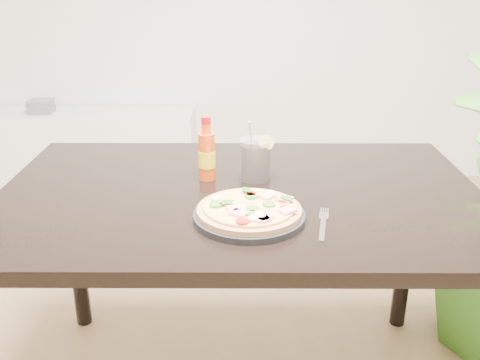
{
  "coord_description": "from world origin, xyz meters",
  "views": [
    {
      "loc": [
        0.21,
        -1.23,
        1.35
      ],
      "look_at": [
        0.21,
        0.08,
        0.83
      ],
      "focal_mm": 40.0,
      "sensor_mm": 36.0,
      "label": 1
    }
  ],
  "objects_px": {
    "plate": "(249,216)",
    "hot_sauce_bottle": "(207,155)",
    "cola_cup": "(256,160)",
    "dining_table": "(240,216)",
    "media_console": "(87,150)",
    "fork": "(323,223)",
    "pizza": "(250,209)"
  },
  "relations": [
    {
      "from": "cola_cup",
      "to": "media_console",
      "type": "bearing_deg",
      "value": 120.68
    },
    {
      "from": "dining_table",
      "to": "cola_cup",
      "type": "xyz_separation_m",
      "value": [
        0.05,
        0.09,
        0.14
      ]
    },
    {
      "from": "hot_sauce_bottle",
      "to": "media_console",
      "type": "height_order",
      "value": "hot_sauce_bottle"
    },
    {
      "from": "dining_table",
      "to": "hot_sauce_bottle",
      "type": "xyz_separation_m",
      "value": [
        -0.1,
        0.09,
        0.16
      ]
    },
    {
      "from": "pizza",
      "to": "cola_cup",
      "type": "bearing_deg",
      "value": 85.99
    },
    {
      "from": "dining_table",
      "to": "plate",
      "type": "relative_size",
      "value": 4.87
    },
    {
      "from": "plate",
      "to": "hot_sauce_bottle",
      "type": "height_order",
      "value": "hot_sauce_bottle"
    },
    {
      "from": "cola_cup",
      "to": "fork",
      "type": "xyz_separation_m",
      "value": [
        0.16,
        -0.31,
        -0.06
      ]
    },
    {
      "from": "dining_table",
      "to": "plate",
      "type": "height_order",
      "value": "plate"
    },
    {
      "from": "media_console",
      "to": "cola_cup",
      "type": "bearing_deg",
      "value": -59.32
    },
    {
      "from": "fork",
      "to": "media_console",
      "type": "xyz_separation_m",
      "value": [
        -1.22,
        2.09,
        -0.5
      ]
    },
    {
      "from": "dining_table",
      "to": "pizza",
      "type": "relative_size",
      "value": 5.22
    },
    {
      "from": "hot_sauce_bottle",
      "to": "fork",
      "type": "bearing_deg",
      "value": -44.73
    },
    {
      "from": "plate",
      "to": "hot_sauce_bottle",
      "type": "relative_size",
      "value": 1.47
    },
    {
      "from": "plate",
      "to": "fork",
      "type": "relative_size",
      "value": 1.53
    },
    {
      "from": "pizza",
      "to": "plate",
      "type": "bearing_deg",
      "value": 153.95
    },
    {
      "from": "plate",
      "to": "media_console",
      "type": "relative_size",
      "value": 0.21
    },
    {
      "from": "pizza",
      "to": "media_console",
      "type": "height_order",
      "value": "pizza"
    },
    {
      "from": "fork",
      "to": "hot_sauce_bottle",
      "type": "bearing_deg",
      "value": 145.85
    },
    {
      "from": "dining_table",
      "to": "fork",
      "type": "xyz_separation_m",
      "value": [
        0.21,
        -0.22,
        0.09
      ]
    },
    {
      "from": "pizza",
      "to": "fork",
      "type": "xyz_separation_m",
      "value": [
        0.18,
        -0.03,
        -0.02
      ]
    },
    {
      "from": "pizza",
      "to": "dining_table",
      "type": "bearing_deg",
      "value": 97.97
    },
    {
      "from": "dining_table",
      "to": "media_console",
      "type": "xyz_separation_m",
      "value": [
        -1.01,
        1.87,
        -0.42
      ]
    },
    {
      "from": "plate",
      "to": "media_console",
      "type": "xyz_separation_m",
      "value": [
        -1.03,
        2.06,
        -0.51
      ]
    },
    {
      "from": "hot_sauce_bottle",
      "to": "dining_table",
      "type": "bearing_deg",
      "value": -41.89
    },
    {
      "from": "hot_sauce_bottle",
      "to": "cola_cup",
      "type": "xyz_separation_m",
      "value": [
        0.15,
        0.0,
        -0.02
      ]
    },
    {
      "from": "media_console",
      "to": "fork",
      "type": "bearing_deg",
      "value": -59.73
    },
    {
      "from": "cola_cup",
      "to": "media_console",
      "type": "height_order",
      "value": "cola_cup"
    },
    {
      "from": "plate",
      "to": "media_console",
      "type": "distance_m",
      "value": 2.36
    },
    {
      "from": "dining_table",
      "to": "media_console",
      "type": "height_order",
      "value": "dining_table"
    },
    {
      "from": "fork",
      "to": "media_console",
      "type": "height_order",
      "value": "fork"
    },
    {
      "from": "hot_sauce_bottle",
      "to": "cola_cup",
      "type": "relative_size",
      "value": 1.06
    }
  ]
}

